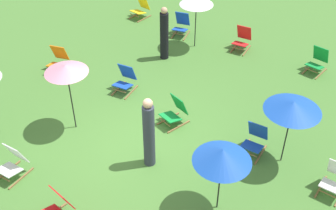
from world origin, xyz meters
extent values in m
plane|color=#477A33|center=(0.00, 0.00, 0.00)|extent=(40.00, 40.00, 0.00)
cube|color=olive|center=(-0.34, 5.60, 0.02)|extent=(0.13, 0.76, 0.04)
cube|color=olive|center=(0.09, 5.66, 0.02)|extent=(0.13, 0.76, 0.04)
cube|color=red|center=(-0.11, 5.53, 0.27)|extent=(0.53, 0.49, 0.13)
cube|color=red|center=(-0.15, 5.83, 0.55)|extent=(0.51, 0.30, 0.57)
cylinder|color=olive|center=(-0.09, 5.33, 0.20)|extent=(0.44, 0.08, 0.03)
cube|color=olive|center=(-4.38, 1.11, 0.02)|extent=(0.27, 0.73, 0.04)
cube|color=olive|center=(-3.96, 1.25, 0.02)|extent=(0.27, 0.73, 0.04)
cube|color=orange|center=(-4.14, 1.08, 0.27)|extent=(0.59, 0.56, 0.13)
cube|color=orange|center=(-4.23, 1.37, 0.55)|extent=(0.53, 0.38, 0.57)
cylinder|color=olive|center=(-4.08, 0.89, 0.20)|extent=(0.43, 0.16, 0.03)
cube|color=red|center=(0.04, -2.61, 0.55)|extent=(0.51, 0.31, 0.57)
cube|color=olive|center=(4.20, 1.25, 0.02)|extent=(0.04, 0.76, 0.04)
cube|color=white|center=(4.42, 1.15, 0.27)|extent=(0.48, 0.43, 0.13)
cylinder|color=olive|center=(4.42, 0.95, 0.20)|extent=(0.44, 0.03, 0.03)
cube|color=olive|center=(2.20, 1.37, 0.02)|extent=(0.09, 0.76, 0.04)
cube|color=olive|center=(2.64, 1.40, 0.02)|extent=(0.09, 0.76, 0.04)
cube|color=#1947B7|center=(2.43, 1.28, 0.27)|extent=(0.51, 0.47, 0.13)
cube|color=#1947B7|center=(2.41, 1.58, 0.55)|extent=(0.50, 0.28, 0.57)
cylinder|color=olive|center=(2.44, 1.08, 0.20)|extent=(0.44, 0.06, 0.03)
cube|color=olive|center=(-0.01, 1.22, 0.02)|extent=(0.24, 0.74, 0.04)
cube|color=olive|center=(0.41, 1.10, 0.02)|extent=(0.24, 0.74, 0.04)
cube|color=#148C38|center=(0.18, 1.06, 0.27)|extent=(0.58, 0.54, 0.13)
cube|color=#148C38|center=(0.26, 1.35, 0.55)|extent=(0.53, 0.36, 0.57)
cylinder|color=olive|center=(0.12, 0.87, 0.20)|extent=(0.43, 0.14, 0.03)
cube|color=olive|center=(-2.56, 5.24, 0.02)|extent=(0.24, 0.74, 0.04)
cube|color=olive|center=(-2.14, 5.36, 0.02)|extent=(0.24, 0.74, 0.04)
cube|color=#1947B7|center=(-2.32, 5.21, 0.27)|extent=(0.58, 0.55, 0.13)
cube|color=#1947B7|center=(-2.40, 5.50, 0.55)|extent=(0.53, 0.37, 0.57)
cylinder|color=olive|center=(-2.27, 5.02, 0.20)|extent=(0.43, 0.15, 0.03)
cube|color=olive|center=(-4.60, 5.58, 0.02)|extent=(0.11, 0.76, 0.04)
cube|color=olive|center=(-4.16, 5.54, 0.02)|extent=(0.11, 0.76, 0.04)
cube|color=yellow|center=(-4.39, 5.46, 0.27)|extent=(0.52, 0.48, 0.13)
cube|color=yellow|center=(-4.36, 5.76, 0.55)|extent=(0.50, 0.29, 0.57)
cylinder|color=olive|center=(-4.41, 5.26, 0.20)|extent=(0.44, 0.07, 0.03)
cube|color=olive|center=(-2.02, 1.51, 0.02)|extent=(0.16, 0.76, 0.04)
cube|color=olive|center=(-1.58, 1.58, 0.02)|extent=(0.16, 0.76, 0.04)
cube|color=#1947B7|center=(-1.78, 1.45, 0.27)|extent=(0.54, 0.50, 0.13)
cube|color=#1947B7|center=(-1.83, 1.74, 0.55)|extent=(0.51, 0.32, 0.57)
cylinder|color=olive|center=(-1.75, 1.25, 0.20)|extent=(0.44, 0.10, 0.03)
cube|color=olive|center=(-1.98, -2.52, 0.02)|extent=(0.09, 0.76, 0.04)
cube|color=olive|center=(-1.54, -2.49, 0.02)|extent=(0.09, 0.76, 0.04)
cube|color=white|center=(-1.75, -2.61, 0.27)|extent=(0.51, 0.47, 0.13)
cube|color=white|center=(-1.77, -2.31, 0.55)|extent=(0.50, 0.28, 0.57)
cylinder|color=olive|center=(-1.73, -2.81, 0.20)|extent=(0.44, 0.06, 0.03)
cube|color=olive|center=(2.18, 5.77, 0.02)|extent=(0.12, 0.76, 0.04)
cube|color=olive|center=(2.62, 5.73, 0.02)|extent=(0.12, 0.76, 0.04)
cube|color=#148C38|center=(2.39, 5.65, 0.27)|extent=(0.52, 0.48, 0.13)
cube|color=#148C38|center=(2.42, 5.95, 0.55)|extent=(0.50, 0.30, 0.57)
cylinder|color=olive|center=(2.37, 5.45, 0.20)|extent=(0.44, 0.07, 0.03)
cylinder|color=black|center=(3.11, 1.53, 0.88)|extent=(0.03, 0.03, 1.76)
cone|color=#194CB2|center=(3.11, 1.53, 1.66)|extent=(1.27, 1.27, 0.24)
cylinder|color=black|center=(-1.82, -0.45, 0.96)|extent=(0.03, 0.03, 1.91)
cone|color=pink|center=(-1.82, -0.45, 1.83)|extent=(1.06, 1.06, 0.20)
cylinder|color=black|center=(2.56, -0.59, 0.84)|extent=(0.03, 0.03, 1.68)
cone|color=#194CB2|center=(2.56, -0.59, 1.56)|extent=(1.18, 1.18, 0.31)
cylinder|color=black|center=(-1.53, 4.94, 0.89)|extent=(0.03, 0.03, 1.78)
cone|color=white|center=(-1.53, 4.94, 1.67)|extent=(1.10, 1.10, 0.28)
cylinder|color=black|center=(-1.93, 3.73, 0.79)|extent=(0.38, 0.38, 1.58)
sphere|color=tan|center=(-1.93, 3.73, 1.68)|extent=(0.21, 0.21, 0.21)
cylinder|color=#333847|center=(0.57, -0.36, 0.85)|extent=(0.28, 0.28, 1.69)
sphere|color=tan|center=(0.57, -0.36, 1.80)|extent=(0.22, 0.22, 0.22)
camera|label=1|loc=(5.12, -6.05, 7.42)|focal=45.79mm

